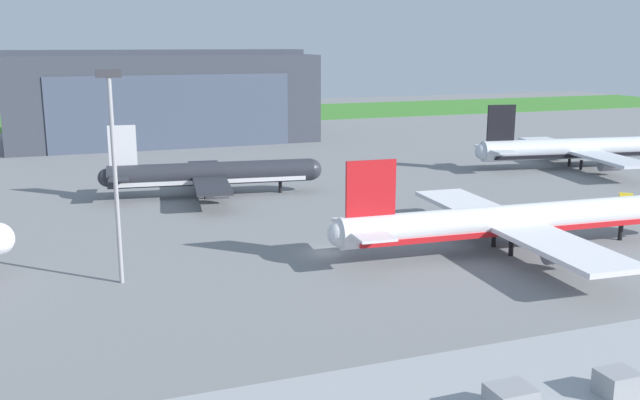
{
  "coord_description": "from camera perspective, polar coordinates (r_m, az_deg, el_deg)",
  "views": [
    {
      "loc": [
        -27.85,
        -73.7,
        24.01
      ],
      "look_at": [
        3.69,
        11.71,
        3.59
      ],
      "focal_mm": 39.39,
      "sensor_mm": 36.0,
      "label": 1
    }
  ],
  "objects": [
    {
      "name": "ground_plane",
      "position": [
        82.37,
        0.42,
        -4.31
      ],
      "size": [
        440.0,
        440.0,
        0.0
      ],
      "primitive_type": "plane",
      "color": "slate"
    },
    {
      "name": "grass_field_strip",
      "position": [
        240.26,
        -13.6,
        6.56
      ],
      "size": [
        440.0,
        56.0,
        0.08
      ],
      "primitive_type": "cube",
      "color": "#3D812E",
      "rests_on": "ground_plane"
    },
    {
      "name": "maintenance_hangar",
      "position": [
        181.34,
        -12.7,
        8.14
      ],
      "size": [
        72.18,
        34.24,
        22.41
      ],
      "color": "#383D47",
      "rests_on": "ground_plane"
    },
    {
      "name": "airliner_near_right",
      "position": [
        85.63,
        15.59,
        -1.65
      ],
      "size": [
        46.99,
        38.32,
        11.68
      ],
      "color": "silver",
      "rests_on": "ground_plane"
    },
    {
      "name": "airliner_far_right",
      "position": [
        113.35,
        -8.73,
        2.07
      ],
      "size": [
        35.21,
        28.44,
        11.71
      ],
      "color": "#282B33",
      "rests_on": "ground_plane"
    },
    {
      "name": "airliner_far_left",
      "position": [
        146.99,
        20.65,
        3.9
      ],
      "size": [
        45.54,
        38.39,
        12.66
      ],
      "color": "silver",
      "rests_on": "ground_plane"
    },
    {
      "name": "stair_truck",
      "position": [
        113.34,
        23.62,
        -0.09
      ],
      "size": [
        4.43,
        4.67,
        1.95
      ],
      "color": "yellow",
      "rests_on": "ground_plane"
    },
    {
      "name": "apron_light_mast",
      "position": [
        72.21,
        -16.38,
        2.91
      ],
      "size": [
        2.4,
        0.5,
        21.54
      ],
      "color": "#99999E",
      "rests_on": "ground_plane"
    }
  ]
}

